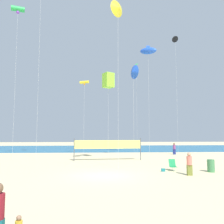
{
  "coord_description": "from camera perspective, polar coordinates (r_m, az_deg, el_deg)",
  "views": [
    {
      "loc": [
        -0.35,
        -16.41,
        2.97
      ],
      "look_at": [
        1.19,
        10.29,
        5.41
      ],
      "focal_mm": 37.04,
      "sensor_mm": 36.0,
      "label": 1
    }
  ],
  "objects": [
    {
      "name": "volleyball_net",
      "position": [
        25.34,
        -1.01,
        -8.24
      ],
      "size": [
        7.32,
        0.57,
        2.4
      ],
      "color": "#4C4C51",
      "rests_on": "ground"
    },
    {
      "name": "kite_green_diamond",
      "position": [
        36.31,
        6.0,
        11.29
      ],
      "size": [
        0.78,
        0.78,
        13.71
      ],
      "color": "silver",
      "rests_on": "ground"
    },
    {
      "name": "beach_handbag",
      "position": [
        18.82,
        12.51,
        -13.81
      ],
      "size": [
        0.29,
        0.14,
        0.23
      ],
      "primitive_type": "cube",
      "color": "#19727A",
      "rests_on": "ground"
    },
    {
      "name": "kite_blue_inflatable",
      "position": [
        33.5,
        8.9,
        14.69
      ],
      "size": [
        2.58,
        2.62,
        15.06
      ],
      "color": "silver",
      "rests_on": "ground"
    },
    {
      "name": "kite_blue_delta",
      "position": [
        28.64,
        5.28,
        9.82
      ],
      "size": [
        1.09,
        1.72,
        11.25
      ],
      "color": "silver",
      "rests_on": "ground"
    },
    {
      "name": "kite_green_tube",
      "position": [
        30.67,
        -22.2,
        22.38
      ],
      "size": [
        1.54,
        0.97,
        17.35
      ],
      "color": "silver",
      "rests_on": "ground"
    },
    {
      "name": "kite_yellow_delta",
      "position": [
        22.27,
        1.48,
        24.21
      ],
      "size": [
        1.34,
        1.28,
        14.67
      ],
      "color": "silver",
      "rests_on": "ground"
    },
    {
      "name": "trash_barrel",
      "position": [
        19.63,
        23.22,
        -12.1
      ],
      "size": [
        0.54,
        0.54,
        0.94
      ],
      "primitive_type": "cylinder",
      "color": "#3F7F4C",
      "rests_on": "ground"
    },
    {
      "name": "kite_yellow_tube",
      "position": [
        31.42,
        -6.84,
        7.22
      ],
      "size": [
        1.29,
        0.83,
        9.94
      ],
      "color": "silver",
      "rests_on": "ground"
    },
    {
      "name": "ground_plane",
      "position": [
        16.68,
        -2.12,
        -15.46
      ],
      "size": [
        120.0,
        120.0,
        0.0
      ],
      "primitive_type": "plane",
      "color": "beige"
    },
    {
      "name": "kite_black_delta",
      "position": [
        36.17,
        15.38,
        16.75
      ],
      "size": [
        0.88,
        0.83,
        16.93
      ],
      "color": "silver",
      "rests_on": "ground"
    },
    {
      "name": "folding_beach_chair",
      "position": [
        19.36,
        14.74,
        -12.47
      ],
      "size": [
        0.52,
        0.65,
        0.89
      ],
      "rotation": [
        0.0,
        0.0,
        0.37
      ],
      "color": "#1E8C4C",
      "rests_on": "ground"
    },
    {
      "name": "beachgoer_coral_shirt",
      "position": [
        17.54,
        18.55,
        -11.86
      ],
      "size": [
        0.37,
        0.37,
        1.6
      ],
      "rotation": [
        0.0,
        0.0,
        3.41
      ],
      "color": "olive",
      "rests_on": "ground"
    },
    {
      "name": "beachgoer_plum_shirt",
      "position": [
        33.61,
        15.11,
        -8.64
      ],
      "size": [
        0.36,
        0.36,
        1.59
      ],
      "rotation": [
        0.0,
        0.0,
        5.94
      ],
      "color": "navy",
      "rests_on": "ground"
    },
    {
      "name": "ocean_band",
      "position": [
        45.62,
        -2.89,
        -8.93
      ],
      "size": [
        120.0,
        20.0,
        0.01
      ],
      "primitive_type": "cube",
      "color": "#1E6B99",
      "rests_on": "ground"
    },
    {
      "name": "kite_lime_box",
      "position": [
        25.23,
        -0.92,
        7.8
      ],
      "size": [
        1.34,
        1.34,
        9.44
      ],
      "color": "silver",
      "rests_on": "ground"
    }
  ]
}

